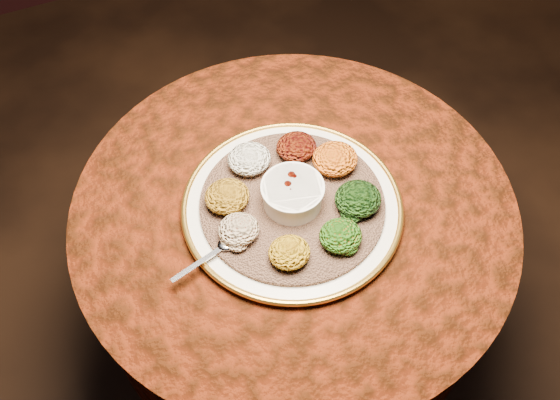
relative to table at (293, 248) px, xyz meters
name	(u,v)px	position (x,y,z in m)	size (l,w,h in m)	color
table	(293,248)	(0.00, 0.00, 0.00)	(0.96, 0.96, 0.73)	black
platter	(292,206)	(-0.01, -0.01, 0.19)	(0.54, 0.54, 0.02)	silver
injera	(292,204)	(-0.01, -0.01, 0.20)	(0.39, 0.39, 0.01)	#885B44
stew_bowl	(292,193)	(-0.01, -0.01, 0.24)	(0.13, 0.13, 0.05)	silver
spoon	(224,246)	(-0.18, -0.06, 0.21)	(0.16, 0.06, 0.01)	silver
portion_ayib	(249,159)	(-0.05, 0.12, 0.23)	(0.09, 0.09, 0.05)	white
portion_kitfo	(296,147)	(0.06, 0.11, 0.23)	(0.09, 0.08, 0.04)	black
portion_tikil	(335,159)	(0.12, 0.04, 0.23)	(0.10, 0.09, 0.05)	#A46F0D
portion_gomen	(358,199)	(0.11, -0.07, 0.23)	(0.10, 0.09, 0.05)	black
portion_mixveg	(341,236)	(0.04, -0.14, 0.23)	(0.09, 0.08, 0.04)	#993409
portion_kik	(289,252)	(-0.07, -0.13, 0.23)	(0.08, 0.08, 0.04)	#BB8A10
portion_timatim	(239,229)	(-0.14, -0.04, 0.23)	(0.08, 0.08, 0.04)	maroon
portion_shiro	(227,196)	(-0.13, 0.04, 0.23)	(0.09, 0.09, 0.05)	#9F6B13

